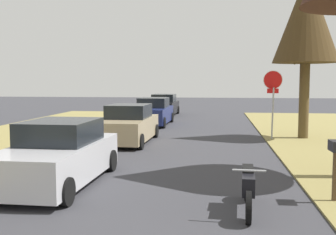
{
  "coord_description": "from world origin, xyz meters",
  "views": [
    {
      "loc": [
        1.6,
        -2.58,
        2.56
      ],
      "look_at": [
        0.18,
        8.71,
        1.53
      ],
      "focal_mm": 43.4,
      "sensor_mm": 36.0,
      "label": 1
    }
  ],
  "objects_px": {
    "street_tree_right_mid_b": "(306,19)",
    "curbside_mailbox": "(336,153)",
    "parked_sedan_black": "(164,106)",
    "parked_motorcycle": "(248,187)",
    "parked_sedan_tan": "(128,125)",
    "parked_sedan_navy": "(153,112)",
    "parked_sedan_silver": "(59,155)",
    "stop_sign_far": "(273,90)"
  },
  "relations": [
    {
      "from": "stop_sign_far",
      "to": "parked_sedan_black",
      "type": "distance_m",
      "value": 13.73
    },
    {
      "from": "parked_sedan_black",
      "to": "stop_sign_far",
      "type": "bearing_deg",
      "value": -62.2
    },
    {
      "from": "parked_sedan_tan",
      "to": "street_tree_right_mid_b",
      "type": "bearing_deg",
      "value": 14.6
    },
    {
      "from": "parked_sedan_tan",
      "to": "curbside_mailbox",
      "type": "distance_m",
      "value": 9.9
    },
    {
      "from": "parked_sedan_navy",
      "to": "parked_sedan_black",
      "type": "distance_m",
      "value": 6.52
    },
    {
      "from": "street_tree_right_mid_b",
      "to": "curbside_mailbox",
      "type": "relative_size",
      "value": 5.67
    },
    {
      "from": "street_tree_right_mid_b",
      "to": "curbside_mailbox",
      "type": "bearing_deg",
      "value": -97.55
    },
    {
      "from": "stop_sign_far",
      "to": "curbside_mailbox",
      "type": "xyz_separation_m",
      "value": [
        0.14,
        -9.09,
        -1.13
      ]
    },
    {
      "from": "street_tree_right_mid_b",
      "to": "parked_motorcycle",
      "type": "bearing_deg",
      "value": -106.64
    },
    {
      "from": "stop_sign_far",
      "to": "parked_sedan_silver",
      "type": "height_order",
      "value": "stop_sign_far"
    },
    {
      "from": "stop_sign_far",
      "to": "street_tree_right_mid_b",
      "type": "distance_m",
      "value": 3.41
    },
    {
      "from": "parked_sedan_silver",
      "to": "parked_motorcycle",
      "type": "xyz_separation_m",
      "value": [
        4.51,
        -1.55,
        -0.24
      ]
    },
    {
      "from": "street_tree_right_mid_b",
      "to": "parked_motorcycle",
      "type": "xyz_separation_m",
      "value": [
        -3.12,
        -10.44,
        -4.74
      ]
    },
    {
      "from": "street_tree_right_mid_b",
      "to": "curbside_mailbox",
      "type": "xyz_separation_m",
      "value": [
        -1.28,
        -9.69,
        -4.17
      ]
    },
    {
      "from": "parked_sedan_tan",
      "to": "parked_motorcycle",
      "type": "bearing_deg",
      "value": -63.05
    },
    {
      "from": "parked_sedan_tan",
      "to": "curbside_mailbox",
      "type": "xyz_separation_m",
      "value": [
        6.16,
        -7.75,
        0.33
      ]
    },
    {
      "from": "parked_motorcycle",
      "to": "curbside_mailbox",
      "type": "relative_size",
      "value": 1.62
    },
    {
      "from": "parked_sedan_black",
      "to": "curbside_mailbox",
      "type": "xyz_separation_m",
      "value": [
        6.5,
        -21.17,
        0.33
      ]
    },
    {
      "from": "parked_motorcycle",
      "to": "curbside_mailbox",
      "type": "height_order",
      "value": "curbside_mailbox"
    },
    {
      "from": "parked_sedan_tan",
      "to": "parked_sedan_navy",
      "type": "bearing_deg",
      "value": 90.63
    },
    {
      "from": "stop_sign_far",
      "to": "curbside_mailbox",
      "type": "relative_size",
      "value": 2.33
    },
    {
      "from": "street_tree_right_mid_b",
      "to": "parked_sedan_tan",
      "type": "bearing_deg",
      "value": -165.4
    },
    {
      "from": "street_tree_right_mid_b",
      "to": "parked_sedan_silver",
      "type": "height_order",
      "value": "street_tree_right_mid_b"
    },
    {
      "from": "parked_sedan_navy",
      "to": "curbside_mailbox",
      "type": "distance_m",
      "value": 15.92
    },
    {
      "from": "parked_sedan_navy",
      "to": "curbside_mailbox",
      "type": "bearing_deg",
      "value": -66.93
    },
    {
      "from": "stop_sign_far",
      "to": "parked_sedan_silver",
      "type": "bearing_deg",
      "value": -126.81
    },
    {
      "from": "parked_sedan_silver",
      "to": "parked_motorcycle",
      "type": "relative_size",
      "value": 2.16
    },
    {
      "from": "stop_sign_far",
      "to": "parked_sedan_tan",
      "type": "distance_m",
      "value": 6.34
    },
    {
      "from": "parked_sedan_silver",
      "to": "parked_sedan_black",
      "type": "xyz_separation_m",
      "value": [
        -0.15,
        20.37,
        0.0
      ]
    },
    {
      "from": "parked_sedan_black",
      "to": "parked_sedan_navy",
      "type": "bearing_deg",
      "value": -87.67
    },
    {
      "from": "parked_sedan_black",
      "to": "parked_motorcycle",
      "type": "bearing_deg",
      "value": -77.99
    },
    {
      "from": "parked_sedan_silver",
      "to": "stop_sign_far",
      "type": "bearing_deg",
      "value": 53.19
    },
    {
      "from": "parked_sedan_black",
      "to": "parked_motorcycle",
      "type": "distance_m",
      "value": 22.42
    },
    {
      "from": "stop_sign_far",
      "to": "parked_sedan_black",
      "type": "bearing_deg",
      "value": 117.8
    },
    {
      "from": "stop_sign_far",
      "to": "curbside_mailbox",
      "type": "bearing_deg",
      "value": -89.13
    },
    {
      "from": "parked_sedan_tan",
      "to": "parked_sedan_navy",
      "type": "distance_m",
      "value": 6.9
    },
    {
      "from": "street_tree_right_mid_b",
      "to": "parked_sedan_black",
      "type": "bearing_deg",
      "value": 124.15
    },
    {
      "from": "street_tree_right_mid_b",
      "to": "parked_sedan_black",
      "type": "xyz_separation_m",
      "value": [
        -7.79,
        11.48,
        -4.5
      ]
    },
    {
      "from": "stop_sign_far",
      "to": "street_tree_right_mid_b",
      "type": "relative_size",
      "value": 0.41
    },
    {
      "from": "parked_sedan_silver",
      "to": "parked_sedan_tan",
      "type": "height_order",
      "value": "same"
    },
    {
      "from": "parked_sedan_black",
      "to": "curbside_mailbox",
      "type": "height_order",
      "value": "parked_sedan_black"
    },
    {
      "from": "curbside_mailbox",
      "to": "parked_sedan_silver",
      "type": "bearing_deg",
      "value": 172.86
    }
  ]
}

